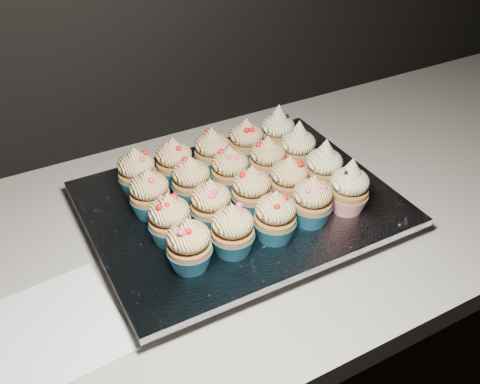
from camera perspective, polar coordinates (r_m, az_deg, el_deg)
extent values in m
cube|color=beige|center=(0.88, -3.82, -4.65)|extent=(2.44, 0.64, 0.04)
cube|color=white|center=(0.76, -19.82, -13.91)|extent=(0.20, 0.20, 0.00)
cube|color=black|center=(0.88, 0.00, -2.04)|extent=(0.44, 0.34, 0.02)
cube|color=silver|center=(0.87, 0.00, -1.16)|extent=(0.48, 0.38, 0.01)
cone|color=#185A73|center=(0.75, -5.35, -6.96)|extent=(0.06, 0.06, 0.03)
ellipsoid|color=#EFC479|center=(0.72, -5.52, -4.76)|extent=(0.06, 0.06, 0.04)
cone|color=#EFC479|center=(0.71, -5.62, -3.36)|extent=(0.03, 0.03, 0.02)
cone|color=#185A73|center=(0.77, -0.79, -5.42)|extent=(0.06, 0.06, 0.03)
ellipsoid|color=#EFC479|center=(0.74, -0.81, -3.23)|extent=(0.06, 0.06, 0.04)
cone|color=#EFC479|center=(0.73, -0.83, -1.84)|extent=(0.03, 0.03, 0.02)
cone|color=#185A73|center=(0.79, 3.70, -3.96)|extent=(0.06, 0.06, 0.03)
ellipsoid|color=#EFC479|center=(0.77, 3.81, -1.79)|extent=(0.06, 0.06, 0.04)
cone|color=#EFC479|center=(0.75, 3.88, -0.42)|extent=(0.03, 0.03, 0.02)
cone|color=#185A73|center=(0.83, 7.55, -2.24)|extent=(0.06, 0.06, 0.03)
ellipsoid|color=#EFC479|center=(0.80, 7.76, -0.11)|extent=(0.06, 0.06, 0.04)
cone|color=#EFC479|center=(0.79, 7.90, 1.23)|extent=(0.03, 0.03, 0.02)
cone|color=red|center=(0.86, 11.34, -0.94)|extent=(0.06, 0.06, 0.03)
ellipsoid|color=#FFF3B3|center=(0.84, 11.65, 1.13)|extent=(0.06, 0.06, 0.04)
cone|color=#FFF3B3|center=(0.82, 11.88, 2.73)|extent=(0.03, 0.03, 0.03)
cone|color=#185A73|center=(0.79, -7.38, -4.22)|extent=(0.06, 0.06, 0.03)
ellipsoid|color=#EFC479|center=(0.77, -7.59, -2.06)|extent=(0.06, 0.06, 0.04)
cone|color=#EFC479|center=(0.75, -7.73, -0.69)|extent=(0.03, 0.03, 0.02)
cone|color=#185A73|center=(0.81, -3.06, -2.66)|extent=(0.06, 0.06, 0.03)
ellipsoid|color=#EFC479|center=(0.79, -3.14, -0.51)|extent=(0.06, 0.06, 0.04)
cone|color=#EFC479|center=(0.78, -3.20, 0.85)|extent=(0.03, 0.03, 0.02)
cone|color=#185A73|center=(0.84, 1.22, -1.16)|extent=(0.06, 0.06, 0.03)
ellipsoid|color=#EFC479|center=(0.82, 1.25, 0.96)|extent=(0.06, 0.06, 0.04)
cone|color=#EFC479|center=(0.80, 1.27, 2.29)|extent=(0.03, 0.03, 0.02)
cone|color=#185A73|center=(0.86, 5.14, -0.04)|extent=(0.06, 0.06, 0.03)
ellipsoid|color=#EFC479|center=(0.84, 5.28, 2.05)|extent=(0.06, 0.06, 0.04)
cone|color=#EFC479|center=(0.83, 5.37, 3.36)|extent=(0.03, 0.03, 0.02)
cone|color=red|center=(0.90, 8.77, 1.23)|extent=(0.06, 0.06, 0.03)
ellipsoid|color=#FFF3B3|center=(0.88, 8.99, 3.26)|extent=(0.06, 0.06, 0.04)
cone|color=#FFF3B3|center=(0.86, 9.16, 4.82)|extent=(0.03, 0.03, 0.03)
cone|color=#185A73|center=(0.84, -9.46, -1.40)|extent=(0.06, 0.06, 0.03)
ellipsoid|color=#EFC479|center=(0.82, -9.71, 0.69)|extent=(0.06, 0.06, 0.04)
cone|color=#EFC479|center=(0.81, -9.88, 2.01)|extent=(0.03, 0.03, 0.02)
cone|color=#185A73|center=(0.86, -5.12, -0.06)|extent=(0.06, 0.06, 0.03)
ellipsoid|color=#EFC479|center=(0.84, -5.26, 2.03)|extent=(0.06, 0.06, 0.04)
cone|color=#EFC479|center=(0.83, -5.35, 3.34)|extent=(0.03, 0.03, 0.02)
cone|color=#185A73|center=(0.88, -1.04, 1.09)|extent=(0.06, 0.06, 0.03)
ellipsoid|color=#EFC479|center=(0.86, -1.07, 3.15)|extent=(0.06, 0.06, 0.04)
cone|color=#EFC479|center=(0.85, -1.09, 4.45)|extent=(0.03, 0.03, 0.02)
cone|color=#185A73|center=(0.91, 2.90, 2.19)|extent=(0.06, 0.06, 0.03)
ellipsoid|color=#EFC479|center=(0.89, 2.98, 4.22)|extent=(0.06, 0.06, 0.04)
cone|color=#EFC479|center=(0.88, 3.02, 5.49)|extent=(0.03, 0.03, 0.02)
cone|color=red|center=(0.94, 6.08, 3.32)|extent=(0.06, 0.06, 0.03)
ellipsoid|color=#FFF3B3|center=(0.92, 6.23, 5.30)|extent=(0.06, 0.06, 0.04)
cone|color=#FFF3B3|center=(0.91, 6.34, 6.81)|extent=(0.03, 0.03, 0.03)
cone|color=#185A73|center=(0.90, -10.76, 0.88)|extent=(0.06, 0.06, 0.03)
ellipsoid|color=#EFC479|center=(0.87, -11.03, 2.91)|extent=(0.06, 0.06, 0.04)
cone|color=#EFC479|center=(0.86, -11.21, 4.18)|extent=(0.03, 0.03, 0.02)
cone|color=#185A73|center=(0.91, -6.90, 2.00)|extent=(0.06, 0.06, 0.03)
ellipsoid|color=#EFC479|center=(0.89, -7.08, 4.01)|extent=(0.06, 0.06, 0.04)
cone|color=#EFC479|center=(0.88, -7.19, 5.28)|extent=(0.03, 0.03, 0.02)
cone|color=#185A73|center=(0.93, -2.93, 3.13)|extent=(0.06, 0.06, 0.03)
ellipsoid|color=#EFC479|center=(0.91, -3.00, 5.12)|extent=(0.06, 0.06, 0.04)
cone|color=#EFC479|center=(0.90, -3.05, 6.37)|extent=(0.03, 0.03, 0.02)
cone|color=#185A73|center=(0.96, 0.66, 4.19)|extent=(0.06, 0.06, 0.03)
ellipsoid|color=#EFC479|center=(0.94, 0.67, 6.16)|extent=(0.06, 0.06, 0.04)
cone|color=#EFC479|center=(0.93, 0.68, 7.38)|extent=(0.03, 0.03, 0.02)
cone|color=red|center=(0.99, 3.98, 5.17)|extent=(0.06, 0.06, 0.03)
ellipsoid|color=#FFF3B3|center=(0.97, 4.07, 7.09)|extent=(0.06, 0.06, 0.04)
cone|color=#FFF3B3|center=(0.96, 4.14, 8.55)|extent=(0.03, 0.03, 0.03)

